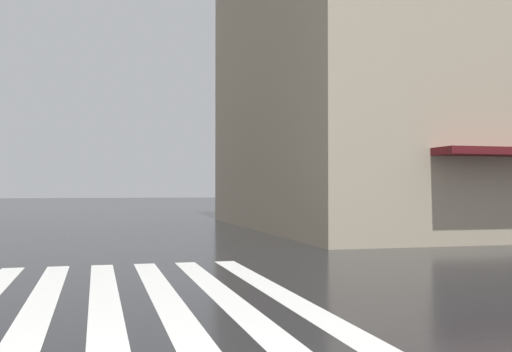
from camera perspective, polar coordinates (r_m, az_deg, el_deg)
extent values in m
cube|color=silver|center=(9.45, 5.18, -12.48)|extent=(13.00, 0.50, 0.01)
cube|color=silver|center=(9.17, -0.86, -12.84)|extent=(13.00, 0.50, 0.01)
cube|color=silver|center=(8.99, -7.23, -13.07)|extent=(13.00, 0.50, 0.01)
cube|color=silver|center=(8.92, -13.79, -13.15)|extent=(13.00, 0.50, 0.01)
cube|color=silver|center=(8.96, -20.37, -13.05)|extent=(13.00, 0.50, 0.01)
cube|color=tan|center=(33.11, 19.99, 14.23)|extent=(18.08, 22.90, 21.16)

